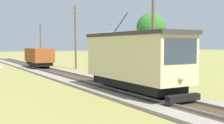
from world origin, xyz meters
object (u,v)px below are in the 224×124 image
Objects in this scene: red_tram at (135,59)px; utility_pole_far at (41,43)px; utility_pole_near_tram at (153,33)px; tree_left_near at (151,28)px; tree_right_near at (109,40)px; freight_car at (39,57)px; utility_pole_mid at (75,36)px.

utility_pole_far is at bearing 83.19° from red_tram.
utility_pole_near_tram is 1.16× the size of utility_pole_far.
tree_left_near is (10.21, -18.30, 2.00)m from utility_pole_far.
red_tram is 1.49× the size of tree_right_near.
freight_car is 15.03m from utility_pole_far.
red_tram is 1.10× the size of utility_pole_near_tram.
freight_car is (-0.00, 21.19, -0.64)m from red_tram.
tree_left_near is at bearing -13.06° from utility_pole_mid.
utility_pole_mid reaches higher than tree_left_near.
red_tram is at bearing -130.05° from tree_left_near.
tree_left_near is (14.45, -4.00, 3.86)m from freight_car.
tree_right_near is at bearing 48.27° from utility_pole_mid.
tree_left_near is at bearing 49.95° from red_tram.
tree_right_near is at bearing 63.09° from red_tram.
tree_right_near is at bearing -4.90° from utility_pole_far.
red_tram is at bearing -102.23° from utility_pole_mid.
utility_pole_near_tram is at bearing 40.66° from red_tram.
tree_left_near is (10.21, 13.55, 1.45)m from utility_pole_near_tram.
utility_pole_far is (4.24, 14.30, 1.87)m from freight_car.
freight_car is at bearing -106.52° from utility_pole_far.
tree_right_near is at bearing 80.10° from tree_left_near.
tree_right_near is (17.44, 13.17, 2.42)m from freight_car.
utility_pole_near_tram is at bearing -76.41° from freight_car.
red_tram is 1.64× the size of freight_car.
utility_pole_mid reaches higher than freight_car.
utility_pole_mid is (4.24, 19.55, 1.94)m from red_tram.
tree_right_near is (13.20, 30.72, 0.01)m from utility_pole_near_tram.
red_tram is 1.28× the size of utility_pole_far.
utility_pole_far is 21.05m from tree_left_near.
red_tram is 38.57m from tree_right_near.
tree_left_near is (14.44, 17.19, 3.23)m from red_tram.
utility_pole_far is at bearing 90.00° from utility_pole_mid.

